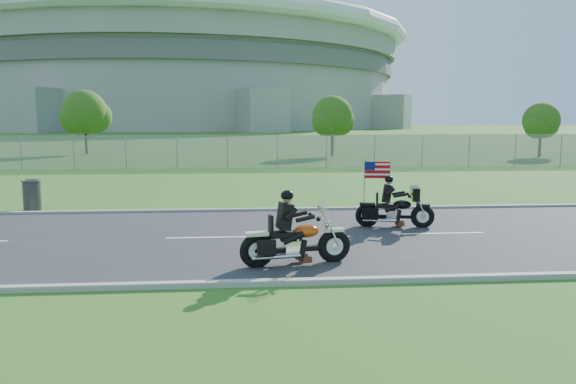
{
  "coord_description": "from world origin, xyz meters",
  "views": [
    {
      "loc": [
        -1.21,
        -13.91,
        3.03
      ],
      "look_at": [
        -0.03,
        0.0,
        1.17
      ],
      "focal_mm": 35.0,
      "sensor_mm": 36.0,
      "label": 1
    }
  ],
  "objects": [
    {
      "name": "motorcycle_follow",
      "position": [
        2.99,
        1.0,
        0.5
      ],
      "size": [
        2.15,
        0.87,
        1.81
      ],
      "rotation": [
        0.0,
        0.0,
        -0.19
      ],
      "color": "black",
      "rests_on": "ground"
    },
    {
      "name": "ground",
      "position": [
        0.0,
        0.0,
        0.0
      ],
      "size": [
        420.0,
        420.0,
        0.0
      ],
      "primitive_type": "plane",
      "color": "#295A1C",
      "rests_on": "ground"
    },
    {
      "name": "tree_fence_mid",
      "position": [
        -13.95,
        34.04,
        3.3
      ],
      "size": [
        3.96,
        3.69,
        5.3
      ],
      "color": "#382316",
      "rests_on": "ground"
    },
    {
      "name": "trash_can",
      "position": [
        -8.07,
        4.98,
        0.48
      ],
      "size": [
        0.71,
        0.71,
        0.97
      ],
      "primitive_type": "cylinder",
      "rotation": [
        0.0,
        0.0,
        -0.34
      ],
      "color": "#3A3A3F",
      "rests_on": "ground"
    },
    {
      "name": "fence",
      "position": [
        -5.0,
        20.0,
        1.0
      ],
      "size": [
        60.0,
        0.03,
        2.0
      ],
      "primitive_type": "cube",
      "color": "gray",
      "rests_on": "ground"
    },
    {
      "name": "motorcycle_lead",
      "position": [
        -0.14,
        -2.73,
        0.5
      ],
      "size": [
        2.35,
        0.85,
        1.59
      ],
      "rotation": [
        0.0,
        0.0,
        0.18
      ],
      "color": "black",
      "rests_on": "ground"
    },
    {
      "name": "tree_fence_near",
      "position": [
        6.04,
        30.04,
        2.97
      ],
      "size": [
        3.52,
        3.28,
        4.75
      ],
      "color": "#382316",
      "rests_on": "ground"
    },
    {
      "name": "stadium",
      "position": [
        -20.0,
        170.0,
        15.58
      ],
      "size": [
        140.4,
        140.4,
        29.2
      ],
      "color": "#A3A099",
      "rests_on": "ground"
    },
    {
      "name": "tree_fence_far",
      "position": [
        22.04,
        28.03,
        2.64
      ],
      "size": [
        3.08,
        2.87,
        4.2
      ],
      "color": "#382316",
      "rests_on": "ground"
    },
    {
      "name": "road",
      "position": [
        0.0,
        0.0,
        0.02
      ],
      "size": [
        120.0,
        8.0,
        0.04
      ],
      "primitive_type": "cube",
      "color": "#28282B",
      "rests_on": "ground"
    },
    {
      "name": "curb_north",
      "position": [
        0.0,
        4.05,
        0.05
      ],
      "size": [
        120.0,
        0.18,
        0.12
      ],
      "primitive_type": "cube",
      "color": "#9E9B93",
      "rests_on": "ground"
    },
    {
      "name": "curb_south",
      "position": [
        0.0,
        -4.05,
        0.05
      ],
      "size": [
        120.0,
        0.18,
        0.12
      ],
      "primitive_type": "cube",
      "color": "#9E9B93",
      "rests_on": "ground"
    }
  ]
}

